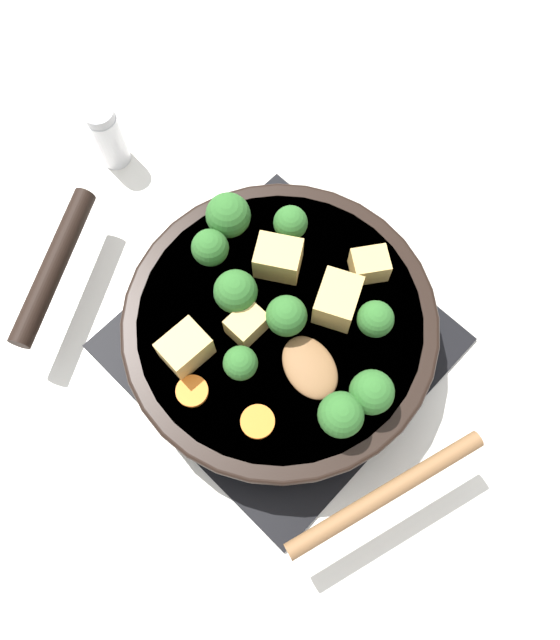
# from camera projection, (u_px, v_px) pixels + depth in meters

# --- Properties ---
(ground_plane) EXTENTS (2.40, 2.40, 0.00)m
(ground_plane) POSITION_uv_depth(u_px,v_px,m) (280.00, 343.00, 0.69)
(ground_plane) COLOR white
(front_burner_grate) EXTENTS (0.31, 0.31, 0.03)m
(front_burner_grate) POSITION_uv_depth(u_px,v_px,m) (280.00, 340.00, 0.68)
(front_burner_grate) COLOR black
(front_burner_grate) RESTS_ON ground_plane
(skillet_pan) EXTENTS (0.43, 0.37, 0.05)m
(skillet_pan) POSITION_uv_depth(u_px,v_px,m) (277.00, 326.00, 0.64)
(skillet_pan) COLOR black
(skillet_pan) RESTS_ON front_burner_grate
(wooden_spoon) EXTENTS (0.21, 0.20, 0.02)m
(wooden_spoon) POSITION_uv_depth(u_px,v_px,m) (349.00, 432.00, 0.58)
(wooden_spoon) COLOR brown
(wooden_spoon) RESTS_ON skillet_pan
(tofu_cube_center_large) EXTENTS (0.05, 0.06, 0.04)m
(tofu_cube_center_large) POSITION_uv_depth(u_px,v_px,m) (338.00, 300.00, 0.61)
(tofu_cube_center_large) COLOR tan
(tofu_cube_center_large) RESTS_ON skillet_pan
(tofu_cube_near_handle) EXTENTS (0.03, 0.04, 0.03)m
(tofu_cube_near_handle) POSITION_uv_depth(u_px,v_px,m) (247.00, 324.00, 0.61)
(tofu_cube_near_handle) COLOR tan
(tofu_cube_near_handle) RESTS_ON skillet_pan
(tofu_cube_east_chunk) EXTENTS (0.06, 0.05, 0.04)m
(tofu_cube_east_chunk) POSITION_uv_depth(u_px,v_px,m) (278.00, 258.00, 0.63)
(tofu_cube_east_chunk) COLOR tan
(tofu_cube_east_chunk) RESTS_ON skillet_pan
(tofu_cube_west_chunk) EXTENTS (0.04, 0.05, 0.04)m
(tofu_cube_west_chunk) POSITION_uv_depth(u_px,v_px,m) (185.00, 348.00, 0.59)
(tofu_cube_west_chunk) COLOR tan
(tofu_cube_west_chunk) RESTS_ON skillet_pan
(tofu_cube_back_piece) EXTENTS (0.05, 0.05, 0.03)m
(tofu_cube_back_piece) POSITION_uv_depth(u_px,v_px,m) (369.00, 265.00, 0.63)
(tofu_cube_back_piece) COLOR tan
(tofu_cube_back_piece) RESTS_ON skillet_pan
(broccoli_floret_near_spoon) EXTENTS (0.04, 0.04, 0.04)m
(broccoli_floret_near_spoon) POSITION_uv_depth(u_px,v_px,m) (375.00, 319.00, 0.60)
(broccoli_floret_near_spoon) COLOR #709956
(broccoli_floret_near_spoon) RESTS_ON skillet_pan
(broccoli_floret_center_top) EXTENTS (0.04, 0.04, 0.04)m
(broccoli_floret_center_top) POSITION_uv_depth(u_px,v_px,m) (291.00, 223.00, 0.63)
(broccoli_floret_center_top) COLOR #709956
(broccoli_floret_center_top) RESTS_ON skillet_pan
(broccoli_floret_east_rim) EXTENTS (0.04, 0.04, 0.05)m
(broccoli_floret_east_rim) POSITION_uv_depth(u_px,v_px,m) (236.00, 292.00, 0.60)
(broccoli_floret_east_rim) COLOR #709956
(broccoli_floret_east_rim) RESTS_ON skillet_pan
(broccoli_floret_west_rim) EXTENTS (0.03, 0.03, 0.04)m
(broccoli_floret_west_rim) POSITION_uv_depth(u_px,v_px,m) (240.00, 363.00, 0.58)
(broccoli_floret_west_rim) COLOR #709956
(broccoli_floret_west_rim) RESTS_ON skillet_pan
(broccoli_floret_north_edge) EXTENTS (0.04, 0.04, 0.05)m
(broccoli_floret_north_edge) POSITION_uv_depth(u_px,v_px,m) (209.00, 249.00, 0.62)
(broccoli_floret_north_edge) COLOR #709956
(broccoli_floret_north_edge) RESTS_ON skillet_pan
(broccoli_floret_south_cluster) EXTENTS (0.04, 0.04, 0.05)m
(broccoli_floret_south_cluster) POSITION_uv_depth(u_px,v_px,m) (373.00, 391.00, 0.57)
(broccoli_floret_south_cluster) COLOR #709956
(broccoli_floret_south_cluster) RESTS_ON skillet_pan
(broccoli_floret_mid_floret) EXTENTS (0.04, 0.04, 0.05)m
(broccoli_floret_mid_floret) POSITION_uv_depth(u_px,v_px,m) (341.00, 415.00, 0.56)
(broccoli_floret_mid_floret) COLOR #709956
(broccoli_floret_mid_floret) RESTS_ON skillet_pan
(broccoli_floret_small_inner) EXTENTS (0.04, 0.04, 0.05)m
(broccoli_floret_small_inner) POSITION_uv_depth(u_px,v_px,m) (284.00, 318.00, 0.60)
(broccoli_floret_small_inner) COLOR #709956
(broccoli_floret_small_inner) RESTS_ON skillet_pan
(broccoli_floret_tall_stem) EXTENTS (0.05, 0.05, 0.05)m
(broccoli_floret_tall_stem) POSITION_uv_depth(u_px,v_px,m) (228.00, 215.00, 0.63)
(broccoli_floret_tall_stem) COLOR #709956
(broccoli_floret_tall_stem) RESTS_ON skillet_pan
(carrot_slice_orange_thin) EXTENTS (0.03, 0.03, 0.01)m
(carrot_slice_orange_thin) POSITION_uv_depth(u_px,v_px,m) (192.00, 391.00, 0.60)
(carrot_slice_orange_thin) COLOR orange
(carrot_slice_orange_thin) RESTS_ON skillet_pan
(carrot_slice_near_center) EXTENTS (0.03, 0.03, 0.01)m
(carrot_slice_near_center) POSITION_uv_depth(u_px,v_px,m) (258.00, 422.00, 0.59)
(carrot_slice_near_center) COLOR orange
(carrot_slice_near_center) RESTS_ON skillet_pan
(salt_shaker) EXTENTS (0.04, 0.04, 0.09)m
(salt_shaker) POSITION_uv_depth(u_px,v_px,m) (108.00, 136.00, 0.74)
(salt_shaker) COLOR white
(salt_shaker) RESTS_ON ground_plane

